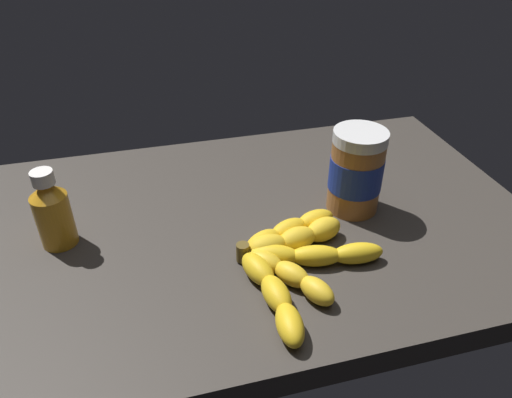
% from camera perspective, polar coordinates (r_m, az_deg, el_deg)
% --- Properties ---
extents(ground_plane, '(0.95, 0.62, 0.04)m').
position_cam_1_polar(ground_plane, '(0.84, 0.26, -3.50)').
color(ground_plane, '#38332D').
extents(banana_bunch, '(0.22, 0.26, 0.04)m').
position_cam_1_polar(banana_bunch, '(0.73, 4.48, -6.85)').
color(banana_bunch, yellow).
rests_on(banana_bunch, ground_plane).
extents(peanut_butter_jar, '(0.09, 0.09, 0.15)m').
position_cam_1_polar(peanut_butter_jar, '(0.83, 11.81, 3.23)').
color(peanut_butter_jar, '#9E602D').
rests_on(peanut_butter_jar, ground_plane).
extents(honey_bottle, '(0.06, 0.06, 0.13)m').
position_cam_1_polar(honey_bottle, '(0.81, -23.06, -1.43)').
color(honey_bottle, orange).
rests_on(honey_bottle, ground_plane).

